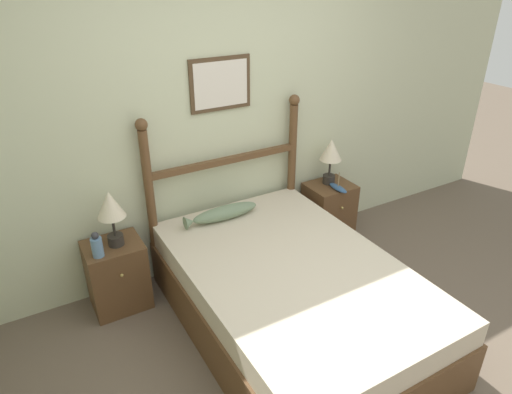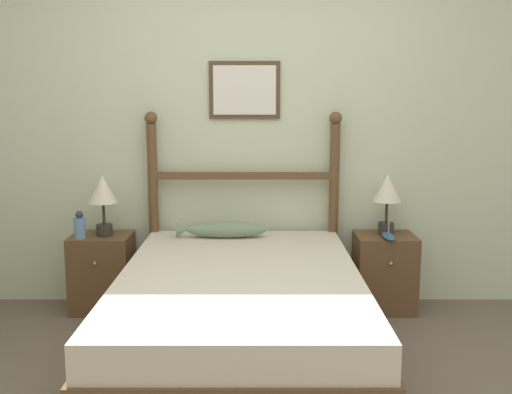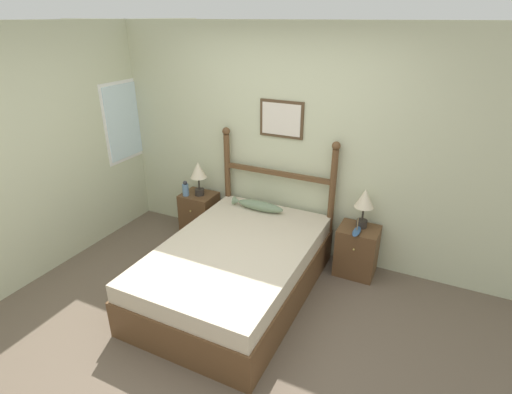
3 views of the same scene
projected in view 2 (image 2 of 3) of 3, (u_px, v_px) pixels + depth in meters
The scene contains 10 objects.
wall_back at pixel (253, 130), 4.34m from camera, with size 6.40×0.08×2.55m.
bed at pixel (241, 318), 3.41m from camera, with size 1.37×2.08×0.55m.
headboard at pixel (244, 200), 4.31m from camera, with size 1.39×0.09×1.41m.
nightstand_left at pixel (103, 272), 4.27m from camera, with size 0.42×0.38×0.55m.
nightstand_right at pixel (385, 273), 4.27m from camera, with size 0.42×0.38×0.55m.
table_lamp_left at pixel (104, 194), 4.16m from camera, with size 0.20×0.20×0.43m.
table_lamp_right at pixel (388, 193), 4.22m from camera, with size 0.20×0.20×0.43m.
bottle at pixel (81, 226), 4.11m from camera, with size 0.08×0.08×0.19m.
model_boat at pixel (389, 236), 4.11m from camera, with size 0.07×0.23×0.17m.
fish_pillow at pixel (224, 230), 4.15m from camera, with size 0.63×0.13×0.11m.
Camera 2 is at (0.03, -2.63, 1.52)m, focal length 42.00 mm.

